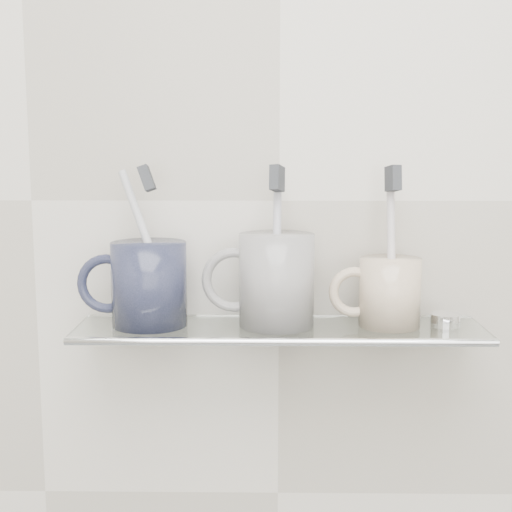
{
  "coord_description": "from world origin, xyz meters",
  "views": [
    {
      "loc": [
        -0.02,
        0.19,
        1.32
      ],
      "look_at": [
        -0.03,
        1.04,
        1.19
      ],
      "focal_mm": 50.0,
      "sensor_mm": 36.0,
      "label": 1
    }
  ],
  "objects_px": {
    "mug_left": "(149,284)",
    "shelf_glass": "(280,330)",
    "mug_right": "(390,292)",
    "mug_center": "(277,280)"
  },
  "relations": [
    {
      "from": "shelf_glass",
      "to": "mug_right",
      "type": "relative_size",
      "value": 5.92
    },
    {
      "from": "shelf_glass",
      "to": "mug_center",
      "type": "relative_size",
      "value": 4.39
    },
    {
      "from": "mug_left",
      "to": "mug_center",
      "type": "xyz_separation_m",
      "value": [
        0.16,
        0.0,
        0.01
      ]
    },
    {
      "from": "shelf_glass",
      "to": "mug_center",
      "type": "xyz_separation_m",
      "value": [
        -0.0,
        0.0,
        0.06
      ]
    },
    {
      "from": "mug_left",
      "to": "mug_center",
      "type": "height_order",
      "value": "mug_center"
    },
    {
      "from": "mug_right",
      "to": "mug_left",
      "type": "bearing_deg",
      "value": 179.32
    },
    {
      "from": "mug_center",
      "to": "mug_right",
      "type": "xyz_separation_m",
      "value": [
        0.14,
        0.0,
        -0.01
      ]
    },
    {
      "from": "mug_left",
      "to": "shelf_glass",
      "type": "bearing_deg",
      "value": 8.72
    },
    {
      "from": "shelf_glass",
      "to": "mug_right",
      "type": "bearing_deg",
      "value": 2.12
    },
    {
      "from": "shelf_glass",
      "to": "mug_right",
      "type": "height_order",
      "value": "mug_right"
    }
  ]
}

